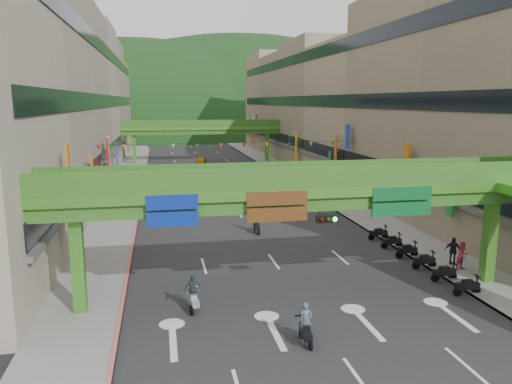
% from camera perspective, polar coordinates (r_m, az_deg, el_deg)
% --- Properties ---
extents(ground, '(320.00, 320.00, 0.00)m').
position_cam_1_polar(ground, '(21.83, 9.50, -17.66)').
color(ground, black).
rests_on(ground, ground).
extents(road_slab, '(18.00, 140.00, 0.02)m').
position_cam_1_polar(road_slab, '(69.10, -5.07, 1.84)').
color(road_slab, '#28282B').
rests_on(road_slab, ground).
extents(sidewalk_left, '(4.00, 140.00, 0.15)m').
position_cam_1_polar(sidewalk_left, '(68.86, -14.21, 1.59)').
color(sidewalk_left, gray).
rests_on(sidewalk_left, ground).
extents(sidewalk_right, '(4.00, 140.00, 0.15)m').
position_cam_1_polar(sidewalk_right, '(71.06, 3.79, 2.15)').
color(sidewalk_right, gray).
rests_on(sidewalk_right, ground).
extents(curb_left, '(0.20, 140.00, 0.18)m').
position_cam_1_polar(curb_left, '(68.77, -12.63, 1.66)').
color(curb_left, '#CC5959').
rests_on(curb_left, ground).
extents(curb_right, '(0.20, 140.00, 0.18)m').
position_cam_1_polar(curb_right, '(70.60, 2.30, 2.12)').
color(curb_right, gray).
rests_on(curb_right, ground).
extents(building_row_left, '(12.80, 95.00, 19.00)m').
position_cam_1_polar(building_row_left, '(69.03, -21.23, 9.06)').
color(building_row_left, '#9E937F').
rests_on(building_row_left, ground).
extents(building_row_right, '(12.80, 95.00, 19.00)m').
position_cam_1_polar(building_row_right, '(72.77, 10.02, 9.62)').
color(building_row_right, gray).
rests_on(building_row_right, ground).
extents(overpass_near, '(28.00, 12.27, 7.10)m').
position_cam_1_polar(overpass_near, '(25.18, 7.58, -1.18)').
color(overpass_near, '#4C9E2D').
rests_on(overpass_near, ground).
extents(overpass_far, '(28.00, 2.20, 7.10)m').
position_cam_1_polar(overpass_far, '(83.42, -6.21, 7.01)').
color(overpass_far, '#4C9E2D').
rests_on(overpass_far, ground).
extents(hill_left, '(168.00, 140.00, 112.00)m').
position_cam_1_polar(hill_left, '(178.46, -13.65, 6.80)').
color(hill_left, '#1C4419').
rests_on(hill_left, ground).
extents(hill_right, '(208.00, 176.00, 128.00)m').
position_cam_1_polar(hill_right, '(200.82, -1.83, 7.45)').
color(hill_right, '#1C4419').
rests_on(hill_right, ground).
extents(bunting_string, '(26.00, 0.36, 0.47)m').
position_cam_1_polar(bunting_string, '(48.68, -2.71, 5.35)').
color(bunting_string, black).
rests_on(bunting_string, ground).
extents(scooter_rider_near, '(0.62, 1.60, 1.84)m').
position_cam_1_polar(scooter_rider_near, '(21.97, 5.71, -14.95)').
color(scooter_rider_near, black).
rests_on(scooter_rider_near, ground).
extents(scooter_rider_mid, '(0.80, 1.60, 1.88)m').
position_cam_1_polar(scooter_rider_mid, '(39.02, 0.09, -3.35)').
color(scooter_rider_mid, black).
rests_on(scooter_rider_mid, ground).
extents(scooter_rider_left, '(0.93, 1.59, 1.84)m').
position_cam_1_polar(scooter_rider_left, '(25.17, -7.25, -11.42)').
color(scooter_rider_left, gray).
rests_on(scooter_rider_left, ground).
extents(scooter_rider_far, '(0.90, 1.60, 2.09)m').
position_cam_1_polar(scooter_rider_far, '(61.38, -9.38, 1.66)').
color(scooter_rider_far, maroon).
rests_on(scooter_rider_far, ground).
extents(parked_scooter_row, '(1.60, 11.55, 1.08)m').
position_cam_1_polar(parked_scooter_row, '(33.57, 17.77, -6.91)').
color(parked_scooter_row, black).
rests_on(parked_scooter_row, ground).
extents(car_silver, '(1.80, 4.17, 1.34)m').
position_cam_1_polar(car_silver, '(56.37, -8.63, 0.51)').
color(car_silver, gray).
rests_on(car_silver, ground).
extents(car_yellow, '(2.18, 4.12, 1.34)m').
position_cam_1_polar(car_yellow, '(80.35, -6.33, 3.49)').
color(car_yellow, '#BC8305').
rests_on(car_yellow, ground).
extents(pedestrian_red, '(0.97, 0.84, 1.71)m').
position_cam_1_polar(pedestrian_red, '(32.85, 22.53, -7.00)').
color(pedestrian_red, '#C0334E').
rests_on(pedestrian_red, ground).
extents(pedestrian_dark, '(1.09, 0.75, 1.72)m').
position_cam_1_polar(pedestrian_dark, '(33.67, 21.56, -6.49)').
color(pedestrian_dark, black).
rests_on(pedestrian_dark, ground).
extents(pedestrian_blue, '(1.02, 0.86, 1.86)m').
position_cam_1_polar(pedestrian_blue, '(61.66, 6.89, 1.64)').
color(pedestrian_blue, '#303857').
rests_on(pedestrian_blue, ground).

